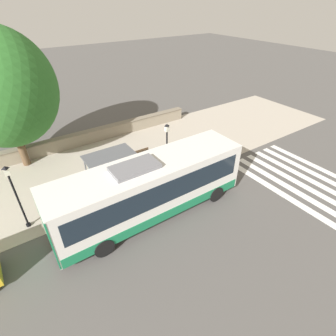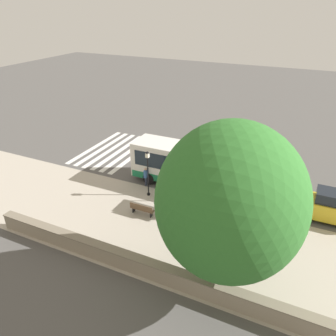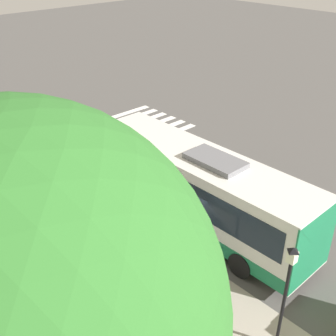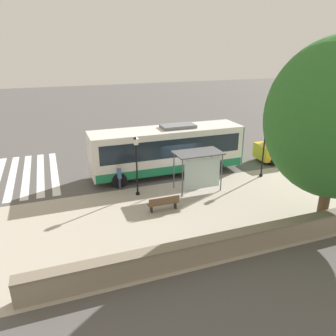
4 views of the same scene
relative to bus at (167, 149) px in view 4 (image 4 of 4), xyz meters
The scene contains 11 objects.
ground_plane 2.55m from the bus, 166.89° to the right, with size 120.00×120.00×0.00m, color #514F4C.
sidewalk_plaza 6.49m from the bus, behind, with size 9.00×44.00×0.02m.
crosswalk_stripes 10.79m from the bus, 72.02° to the left, with size 9.00×5.25×0.01m.
stone_wall 10.35m from the bus, behind, with size 0.60×20.00×1.10m.
bus is the anchor object (origin of this frame).
bus_shelter 3.58m from the bus, 166.64° to the right, with size 1.71×2.96×2.53m.
pedestrian 4.27m from the bus, 112.77° to the left, with size 0.34×0.22×1.65m.
bench 5.91m from the bus, 157.83° to the left, with size 0.40×1.78×0.88m.
street_lamp_near 4.12m from the bus, 133.06° to the left, with size 0.28×0.28×3.75m.
street_lamp_far 6.70m from the bus, 115.33° to the right, with size 0.28×0.28×3.89m.
parked_car_behind_bus 9.78m from the bus, 92.14° to the right, with size 1.93×4.33×2.20m.
Camera 4 is at (-19.11, 8.00, 8.76)m, focal length 35.00 mm.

